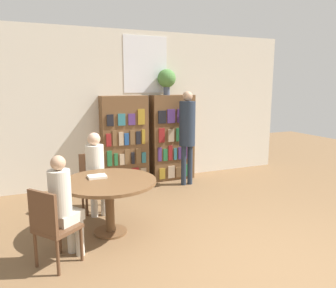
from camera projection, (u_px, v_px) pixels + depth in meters
The scene contains 12 objects.
ground_plane at pixel (264, 270), 3.52m from camera, with size 16.00×16.00×0.00m, color brown.
wall_back at pixel (145, 107), 6.65m from camera, with size 6.40×0.07×3.00m.
bookshelf_left at pixel (125, 141), 6.39m from camera, with size 0.90×0.34×1.75m.
bookshelf_right at pixel (172, 138), 6.79m from camera, with size 0.90×0.34×1.75m.
flower_vase at pixel (167, 79), 6.53m from camera, with size 0.37×0.37×0.52m.
reading_table at pixel (109, 189), 4.29m from camera, with size 1.24×1.24×0.73m.
chair_near_camera at pixel (52, 224), 3.49m from camera, with size 0.56×0.56×0.89m.
chair_left_side at pixel (94, 179), 5.17m from camera, with size 0.41×0.41×0.89m.
seated_reader_left at pixel (96, 168), 4.97m from camera, with size 0.28×0.38×1.25m.
seated_reader_right at pixel (64, 202), 3.62m from camera, with size 0.40×0.39×1.22m.
librarian_standing at pixel (187, 128), 6.33m from camera, with size 0.31×0.58×1.84m.
open_book_on_table at pixel (97, 177), 4.39m from camera, with size 0.24×0.18×0.03m.
Camera 1 is at (-2.22, -2.55, 1.97)m, focal length 35.00 mm.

